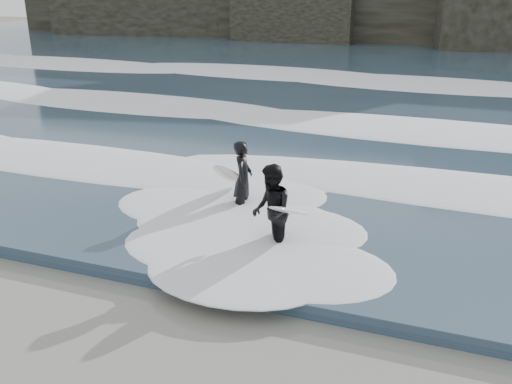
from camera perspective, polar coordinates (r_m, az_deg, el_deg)
ground at (r=9.47m, az=-24.09°, el=-16.78°), size 120.00×120.00×0.00m
sea at (r=34.97m, az=10.55°, el=11.83°), size 90.00×52.00×0.30m
foam_near at (r=16.05m, az=-2.17°, el=2.39°), size 60.00×3.20×0.20m
foam_mid at (r=22.43m, az=4.64°, el=7.80°), size 60.00×4.00×0.24m
foam_far at (r=31.03m, az=9.25°, el=11.34°), size 60.00×4.80×0.30m
surfer_left at (r=13.68m, az=-1.57°, el=1.41°), size 1.07×1.89×1.86m
surfer_right at (r=11.61m, az=1.71°, el=-1.96°), size 1.31×2.07×1.97m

